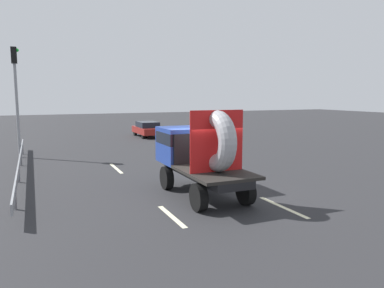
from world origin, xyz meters
TOP-DOWN VIEW (x-y plane):
  - ground_plane at (0.00, 0.00)m, footprint 120.00×120.00m
  - flatbed_truck at (-0.35, 0.46)m, footprint 2.02×4.69m
  - distant_sedan at (3.24, 18.77)m, footprint 1.70×3.98m
  - traffic_light at (-6.54, 11.56)m, footprint 0.42×0.36m
  - guardrail at (-6.43, 6.81)m, footprint 0.10×15.74m
  - lane_dash_left_near at (-2.15, -1.66)m, footprint 0.16×2.14m
  - lane_dash_left_far at (-2.15, 6.16)m, footprint 0.16×2.60m
  - lane_dash_right_near at (1.44, -2.25)m, footprint 0.16×2.45m
  - lane_dash_right_far at (1.44, 6.28)m, footprint 0.16×2.20m

SIDE VIEW (x-z plane):
  - ground_plane at x=0.00m, z-range 0.00..0.00m
  - lane_dash_left_near at x=-2.15m, z-range 0.00..0.01m
  - lane_dash_left_far at x=-2.15m, z-range 0.00..0.01m
  - lane_dash_right_near at x=1.44m, z-range 0.00..0.01m
  - lane_dash_right_far at x=1.44m, z-range 0.00..0.01m
  - guardrail at x=-6.43m, z-range 0.18..0.89m
  - distant_sedan at x=3.24m, z-range 0.05..1.35m
  - flatbed_truck at x=-0.35m, z-range 0.02..3.12m
  - traffic_light at x=-6.54m, z-range 0.91..7.14m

